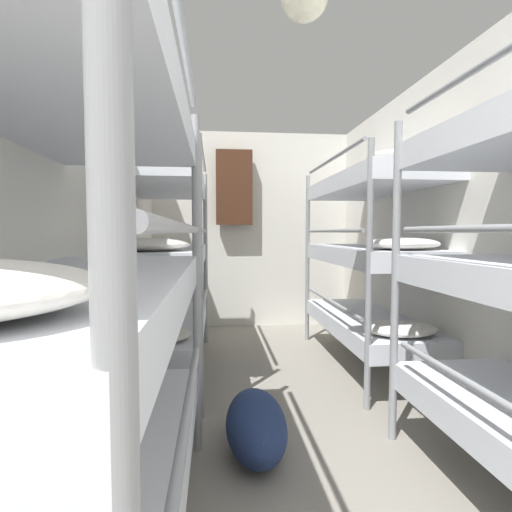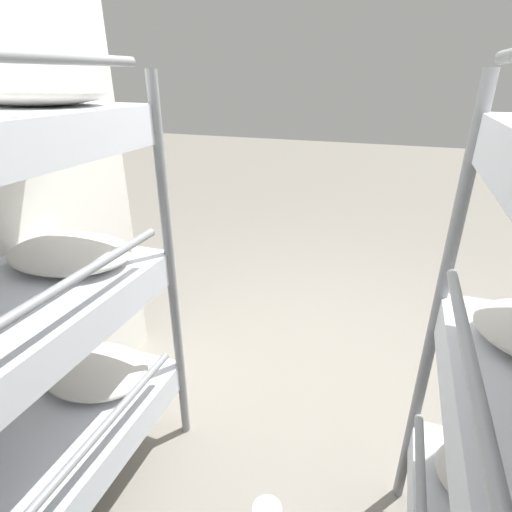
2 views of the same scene
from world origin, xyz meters
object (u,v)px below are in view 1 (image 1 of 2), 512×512
at_px(bunk_stack_left_near, 69,297).
at_px(hanging_coat, 234,188).
at_px(duffel_bag, 256,426).
at_px(bunk_stack_left_far, 163,255).
at_px(bunk_stack_right_far, 370,254).

bearing_deg(bunk_stack_left_near, hanging_coat, 79.81).
bearing_deg(duffel_bag, bunk_stack_left_far, 116.43).
bearing_deg(hanging_coat, bunk_stack_right_far, -54.91).
relative_size(bunk_stack_left_near, duffel_bag, 2.84).
height_order(bunk_stack_left_far, bunk_stack_right_far, same).
height_order(bunk_stack_left_near, hanging_coat, hanging_coat).
relative_size(duffel_bag, hanging_coat, 0.72).
height_order(bunk_stack_right_far, hanging_coat, hanging_coat).
bearing_deg(bunk_stack_right_far, duffel_bag, -131.30).
distance_m(bunk_stack_left_near, hanging_coat, 3.82).
xyz_separation_m(bunk_stack_left_near, bunk_stack_right_far, (1.76, 2.13, 0.00)).
bearing_deg(bunk_stack_left_near, bunk_stack_left_far, 90.00).
xyz_separation_m(bunk_stack_left_far, hanging_coat, (0.66, 1.56, 0.73)).
xyz_separation_m(bunk_stack_left_far, duffel_bag, (0.64, -1.28, -0.84)).
bearing_deg(bunk_stack_left_near, bunk_stack_right_far, 50.43).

